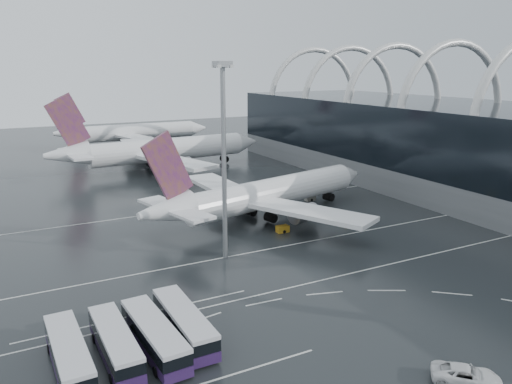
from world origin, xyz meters
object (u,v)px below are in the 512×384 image
airliner_gate_b (158,151)px  bus_row_near_c (154,335)px  airliner_main (264,195)px  airliner_gate_c (132,133)px  van_curve_a (466,375)px  gse_cart_belly_e (272,203)px  gse_cart_belly_c (283,229)px  bus_row_near_b (115,343)px  floodlight_mast (224,138)px  gse_cart_belly_a (346,219)px  gse_cart_belly_b (310,198)px  bus_row_near_a (69,354)px  bus_row_near_d (184,323)px

airliner_gate_b → bus_row_near_c: bearing=-111.5°
airliner_main → airliner_gate_c: size_ratio=0.99×
airliner_main → van_curve_a: bearing=-112.4°
airliner_gate_b → gse_cart_belly_e: bearing=-82.6°
bus_row_near_c → gse_cart_belly_c: 41.25m
airliner_main → bus_row_near_c: airliner_main is taller
gse_cart_belly_c → gse_cart_belly_e: (6.56, 15.57, 0.05)m
bus_row_near_b → floodlight_mast: bearing=-47.4°
gse_cart_belly_a → gse_cart_belly_b: (2.62, 16.31, 0.10)m
airliner_gate_c → gse_cart_belly_a: size_ratio=29.75×
bus_row_near_b → floodlight_mast: floodlight_mast is taller
airliner_gate_b → bus_row_near_c: size_ratio=4.67×
bus_row_near_c → van_curve_a: size_ratio=2.14×
gse_cart_belly_a → gse_cart_belly_c: bearing=177.7°
bus_row_near_c → gse_cart_belly_a: 52.20m
airliner_main → gse_cart_belly_e: (5.54, 6.81, -4.08)m
bus_row_near_a → bus_row_near_b: 4.46m
bus_row_near_d → gse_cart_belly_e: bus_row_near_d is taller
gse_cart_belly_a → gse_cart_belly_e: bearing=114.1°
van_curve_a → gse_cart_belly_e: size_ratio=2.61×
bus_row_near_b → gse_cart_belly_c: bus_row_near_b is taller
gse_cart_belly_b → gse_cart_belly_e: gse_cart_belly_e is taller
bus_row_near_b → floodlight_mast: 33.60m
gse_cart_belly_c → gse_cart_belly_e: 16.89m
bus_row_near_b → van_curve_a: size_ratio=2.02×
bus_row_near_c → bus_row_near_d: (3.63, 1.09, -0.01)m
floodlight_mast → bus_row_near_b: bearing=-136.8°
gse_cart_belly_a → bus_row_near_c: bearing=-149.8°
gse_cart_belly_b → gse_cart_belly_e: (-9.83, -0.18, 0.05)m
gse_cart_belly_a → gse_cart_belly_e: size_ratio=0.78×
bus_row_near_a → van_curve_a: 37.79m
bus_row_near_d → bus_row_near_a: bearing=92.9°
gse_cart_belly_a → bus_row_near_a: bearing=-154.3°
bus_row_near_c → gse_cart_belly_b: bus_row_near_c is taller
airliner_gate_c → airliner_gate_b: bearing=-95.7°
van_curve_a → gse_cart_belly_a: size_ratio=3.34×
van_curve_a → gse_cart_belly_c: (7.23, 45.70, -0.27)m
airliner_main → bus_row_near_b: airliner_main is taller
bus_row_near_b → van_curve_a: bus_row_near_b is taller
van_curve_a → airliner_gate_c: bearing=40.1°
gse_cart_belly_e → van_curve_a: bearing=-102.7°
airliner_main → gse_cart_belly_b: 17.38m
bus_row_near_c → gse_cart_belly_b: (47.73, 42.54, -1.19)m
floodlight_mast → gse_cart_belly_a: 33.65m
bus_row_near_c → bus_row_near_d: bus_row_near_c is taller
gse_cart_belly_e → gse_cart_belly_c: bearing=-112.9°
bus_row_near_b → airliner_gate_b: bearing=-20.2°
bus_row_near_a → gse_cart_belly_a: (53.44, 25.78, -1.25)m
gse_cart_belly_b → gse_cart_belly_c: bearing=-136.1°
van_curve_a → gse_cart_belly_c: van_curve_a is taller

